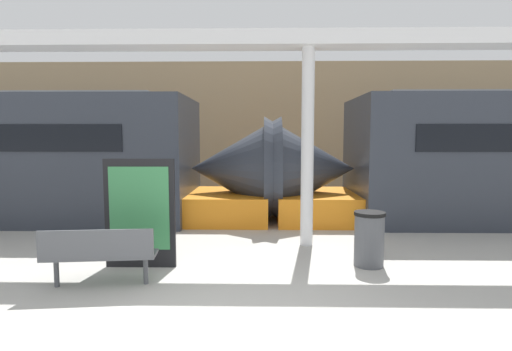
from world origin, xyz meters
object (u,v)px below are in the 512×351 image
at_px(bench_near, 99,252).
at_px(poster_board, 140,213).
at_px(support_column_near, 307,148).
at_px(trash_bin, 369,239).

xyz_separation_m(bench_near, poster_board, (0.30, 0.90, 0.38)).
relative_size(bench_near, support_column_near, 0.42).
distance_m(bench_near, trash_bin, 4.16).
bearing_deg(trash_bin, poster_board, -177.97).
relative_size(trash_bin, poster_board, 0.51).
xyz_separation_m(poster_board, support_column_near, (2.84, 1.42, 1.00)).
xyz_separation_m(bench_near, trash_bin, (4.03, 1.03, -0.06)).
bearing_deg(support_column_near, trash_bin, -55.46).
height_order(trash_bin, support_column_near, support_column_near).
bearing_deg(bench_near, trash_bin, 8.19).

